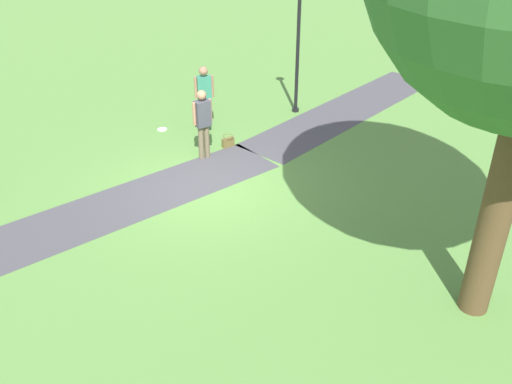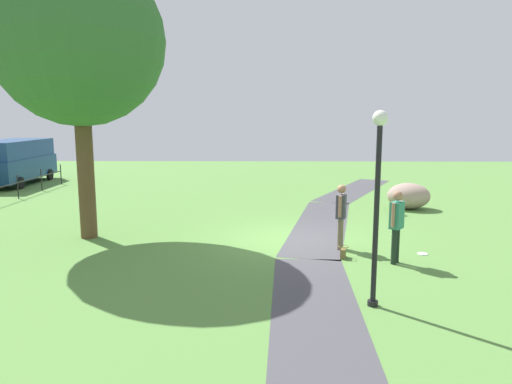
{
  "view_description": "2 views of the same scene",
  "coord_description": "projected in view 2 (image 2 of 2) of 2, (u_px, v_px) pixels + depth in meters",
  "views": [
    {
      "loc": [
        7.73,
        7.67,
        6.32
      ],
      "look_at": [
        0.65,
        1.87,
        0.91
      ],
      "focal_mm": 39.12,
      "sensor_mm": 36.0,
      "label": 1
    },
    {
      "loc": [
        -13.45,
        0.87,
        3.54
      ],
      "look_at": [
        -0.39,
        1.09,
        1.44
      ],
      "focal_mm": 33.26,
      "sensor_mm": 36.0,
      "label": 2
    }
  ],
  "objects": [
    {
      "name": "footpath_segment_mid",
      "position": [
        321.0,
        224.0,
        15.69
      ],
      "size": [
        8.17,
        3.19,
        0.01
      ],
      "color": "#46454A",
      "rests_on": "ground"
    },
    {
      "name": "man_near_boulder",
      "position": [
        397.0,
        221.0,
        11.36
      ],
      "size": [
        0.43,
        0.41,
        1.78
      ],
      "color": "black",
      "rests_on": "ground"
    },
    {
      "name": "backpack_by_boulder",
      "position": [
        395.0,
        209.0,
        17.16
      ],
      "size": [
        0.29,
        0.31,
        0.4
      ],
      "color": "black",
      "rests_on": "ground"
    },
    {
      "name": "lamp_post",
      "position": [
        377.0,
        188.0,
        8.59
      ],
      "size": [
        0.28,
        0.28,
        3.64
      ],
      "color": "black",
      "rests_on": "ground"
    },
    {
      "name": "footpath_segment_far",
      "position": [
        355.0,
        189.0,
        23.07
      ],
      "size": [
        7.9,
        5.0,
        0.01
      ],
      "color": "#46454A",
      "rests_on": "ground"
    },
    {
      "name": "delivery_van",
      "position": [
        11.0,
        160.0,
        24.7
      ],
      "size": [
        5.55,
        2.67,
        2.3
      ],
      "color": "navy",
      "rests_on": "ground"
    },
    {
      "name": "handbag_on_grass",
      "position": [
        343.0,
        253.0,
        11.93
      ],
      "size": [
        0.34,
        0.33,
        0.31
      ],
      "color": "brown",
      "rests_on": "ground"
    },
    {
      "name": "frisbee_on_grass",
      "position": [
        423.0,
        254.0,
        12.27
      ],
      "size": [
        0.26,
        0.26,
        0.02
      ],
      "color": "white",
      "rests_on": "ground"
    },
    {
      "name": "lawn_boulder",
      "position": [
        409.0,
        196.0,
        18.23
      ],
      "size": [
        1.49,
        1.74,
        1.0
      ],
      "color": "tan",
      "rests_on": "ground"
    },
    {
      "name": "footpath_segment_near",
      "position": [
        319.0,
        330.0,
        7.89
      ],
      "size": [
        8.07,
        2.0,
        0.01
      ],
      "color": "#46454A",
      "rests_on": "ground"
    },
    {
      "name": "woman_with_handbag",
      "position": [
        341.0,
        212.0,
        12.6
      ],
      "size": [
        0.5,
        0.33,
        1.75
      ],
      "color": "#6D6147",
      "rests_on": "ground"
    },
    {
      "name": "large_shade_tree",
      "position": [
        78.0,
        40.0,
        13.1
      ],
      "size": [
        4.8,
        4.8,
        8.03
      ],
      "color": "brown",
      "rests_on": "ground"
    },
    {
      "name": "ground_plane",
      "position": [
        293.0,
        239.0,
        13.82
      ],
      "size": [
        48.0,
        48.0,
        0.0
      ],
      "primitive_type": "plane",
      "color": "#58893F"
    }
  ]
}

